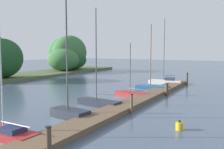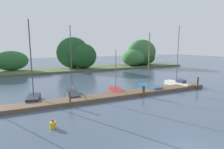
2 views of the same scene
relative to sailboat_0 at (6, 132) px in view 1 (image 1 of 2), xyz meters
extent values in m
cube|color=brown|center=(10.93, -2.39, -0.09)|extent=(27.13, 1.80, 0.35)
ellipsoid|color=#386B38|center=(27.98, 19.64, 2.14)|extent=(5.63, 5.75, 4.02)
ellipsoid|color=#1E4C23|center=(30.91, 19.93, 1.94)|extent=(7.51, 4.13, 3.62)
ellipsoid|color=#386B38|center=(31.43, 22.54, 3.19)|extent=(6.57, 4.88, 6.13)
ellipsoid|color=#1E4C23|center=(15.30, 19.70, 2.83)|extent=(5.76, 4.87, 5.40)
ellipsoid|color=#386B38|center=(31.26, 20.73, 3.41)|extent=(7.99, 5.62, 6.56)
cube|color=maroon|center=(0.00, -0.09, -0.08)|extent=(1.27, 3.50, 0.39)
cube|color=#1E2847|center=(-0.01, -0.53, 0.24)|extent=(0.92, 1.06, 0.25)
cylinder|color=#B7B7BC|center=(0.00, 0.17, 2.60)|extent=(0.08, 0.08, 4.97)
cylinder|color=#B7B7BC|center=(-0.01, -0.74, 0.51)|extent=(0.11, 2.01, 0.07)
cube|color=#232833|center=(4.41, -0.51, 0.02)|extent=(1.46, 2.75, 0.58)
cube|color=#232833|center=(4.58, 0.65, -0.01)|extent=(0.69, 0.73, 0.49)
cylinder|color=#4C4C51|center=(4.44, -0.32, 3.91)|extent=(0.11, 0.11, 7.22)
cube|color=#232833|center=(8.27, -0.29, -0.03)|extent=(1.46, 3.62, 0.47)
cube|color=#232833|center=(8.45, 1.29, -0.06)|extent=(0.68, 0.94, 0.40)
cylinder|color=#4C4C51|center=(8.30, -0.02, 3.69)|extent=(0.09, 0.09, 6.98)
cylinder|color=#4C4C51|center=(8.20, -0.84, 0.76)|extent=(0.30, 1.82, 0.09)
cube|color=maroon|center=(13.22, -0.80, -0.09)|extent=(2.10, 3.42, 0.36)
cube|color=maroon|center=(13.56, 0.58, -0.11)|extent=(0.93, 0.95, 0.30)
cylinder|color=#4C4C51|center=(13.27, -0.57, 2.38)|extent=(0.07, 0.07, 4.58)
cylinder|color=#4C4C51|center=(13.04, -1.52, 0.45)|extent=(0.59, 2.12, 0.07)
cube|color=#285684|center=(17.61, -1.19, -0.02)|extent=(1.65, 3.28, 0.51)
cube|color=#285684|center=(17.47, 0.23, -0.04)|extent=(0.82, 0.86, 0.43)
cylinder|color=#7F6647|center=(17.59, -0.95, 3.46)|extent=(0.11, 0.11, 6.44)
cube|color=silver|center=(22.30, -1.20, 0.00)|extent=(1.46, 3.79, 0.55)
cube|color=silver|center=(22.10, 0.45, -0.02)|extent=(0.67, 0.98, 0.47)
cube|color=#2D3856|center=(22.36, -1.66, 0.46)|extent=(0.89, 1.19, 0.36)
cylinder|color=#4C4C51|center=(22.27, -0.93, 4.01)|extent=(0.08, 0.08, 7.47)
cylinder|color=#4C4C51|center=(22.35, -1.57, 0.88)|extent=(0.24, 1.44, 0.07)
cylinder|color=#4C3D28|center=(-0.96, -3.73, 0.41)|extent=(0.22, 0.22, 1.35)
cylinder|color=black|center=(-0.96, -3.73, 1.10)|extent=(0.25, 0.25, 0.04)
cylinder|color=brown|center=(7.33, -3.47, 0.38)|extent=(0.17, 0.17, 1.30)
cylinder|color=black|center=(7.33, -3.47, 1.05)|extent=(0.20, 0.20, 0.04)
cylinder|color=#4C3D28|center=(15.12, -3.52, 0.27)|extent=(0.27, 0.27, 1.09)
cylinder|color=black|center=(15.12, -3.52, 0.84)|extent=(0.31, 0.31, 0.04)
cylinder|color=#3D3323|center=(23.17, -3.59, 0.47)|extent=(0.19, 0.19, 1.47)
cylinder|color=black|center=(23.17, -3.59, 1.22)|extent=(0.22, 0.22, 0.04)
cylinder|color=gold|center=(5.40, -7.21, -0.06)|extent=(0.40, 0.40, 0.42)
sphere|color=black|center=(5.40, -7.21, 0.22)|extent=(0.14, 0.14, 0.14)
camera|label=1|loc=(-8.21, -10.60, 4.13)|focal=41.07mm
camera|label=2|loc=(4.22, -19.03, 5.13)|focal=28.91mm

